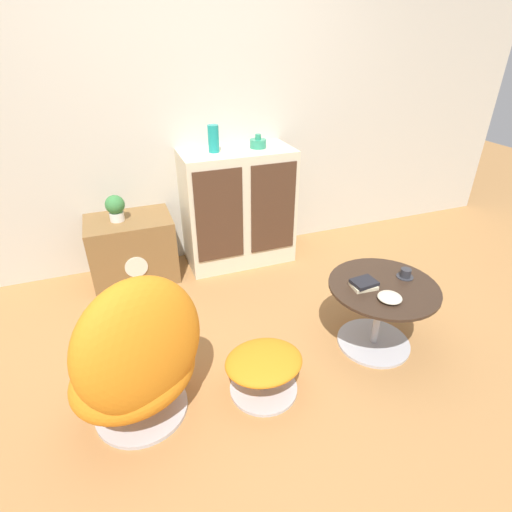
# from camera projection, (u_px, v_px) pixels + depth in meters

# --- Properties ---
(ground_plane) EXTENTS (12.00, 12.00, 0.00)m
(ground_plane) POSITION_uv_depth(u_px,v_px,m) (266.00, 377.00, 2.38)
(ground_plane) COLOR #A87542
(wall_back) EXTENTS (6.40, 0.06, 2.60)m
(wall_back) POSITION_uv_depth(u_px,v_px,m) (189.00, 104.00, 3.10)
(wall_back) COLOR beige
(wall_back) RESTS_ON ground_plane
(sideboard) EXTENTS (0.91, 0.46, 0.98)m
(sideboard) POSITION_uv_depth(u_px,v_px,m) (238.00, 208.00, 3.38)
(sideboard) COLOR beige
(sideboard) RESTS_ON ground_plane
(tv_console) EXTENTS (0.66, 0.46, 0.53)m
(tv_console) POSITION_uv_depth(u_px,v_px,m) (133.00, 249.00, 3.22)
(tv_console) COLOR brown
(tv_console) RESTS_ON ground_plane
(egg_chair) EXTENTS (0.85, 0.83, 0.89)m
(egg_chair) POSITION_uv_depth(u_px,v_px,m) (138.00, 360.00, 1.95)
(egg_chair) COLOR #B7B7BC
(egg_chair) RESTS_ON ground_plane
(ottoman) EXTENTS (0.44, 0.39, 0.26)m
(ottoman) POSITION_uv_depth(u_px,v_px,m) (264.00, 367.00, 2.22)
(ottoman) COLOR #B7B7BC
(ottoman) RESTS_ON ground_plane
(coffee_table) EXTENTS (0.66, 0.66, 0.46)m
(coffee_table) POSITION_uv_depth(u_px,v_px,m) (380.00, 308.00, 2.50)
(coffee_table) COLOR #B7B7BC
(coffee_table) RESTS_ON ground_plane
(vase_leftmost) EXTENTS (0.08, 0.08, 0.20)m
(vase_leftmost) POSITION_uv_depth(u_px,v_px,m) (213.00, 139.00, 3.04)
(vase_leftmost) COLOR teal
(vase_leftmost) RESTS_ON sideboard
(vase_inner_left) EXTENTS (0.13, 0.13, 0.11)m
(vase_inner_left) POSITION_uv_depth(u_px,v_px,m) (258.00, 143.00, 3.18)
(vase_inner_left) COLOR #2D8E6B
(vase_inner_left) RESTS_ON sideboard
(potted_plant) EXTENTS (0.14, 0.14, 0.20)m
(potted_plant) POSITION_uv_depth(u_px,v_px,m) (115.00, 207.00, 3.02)
(potted_plant) COLOR silver
(potted_plant) RESTS_ON tv_console
(teacup) EXTENTS (0.10, 0.10, 0.06)m
(teacup) POSITION_uv_depth(u_px,v_px,m) (405.00, 274.00, 2.48)
(teacup) COLOR #2D2D33
(teacup) RESTS_ON coffee_table
(book_stack) EXTENTS (0.15, 0.13, 0.04)m
(book_stack) POSITION_uv_depth(u_px,v_px,m) (364.00, 284.00, 2.39)
(book_stack) COLOR beige
(book_stack) RESTS_ON coffee_table
(bowl) EXTENTS (0.14, 0.14, 0.04)m
(bowl) POSITION_uv_depth(u_px,v_px,m) (390.00, 297.00, 2.27)
(bowl) COLOR beige
(bowl) RESTS_ON coffee_table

